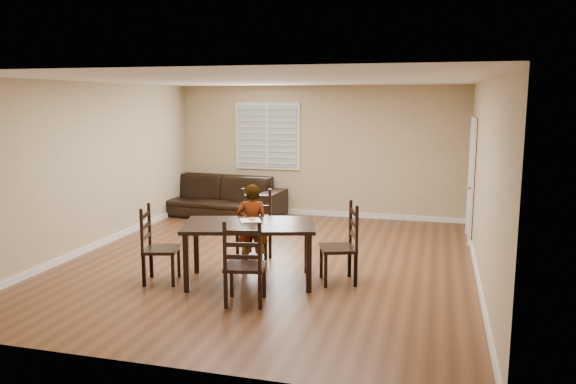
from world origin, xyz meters
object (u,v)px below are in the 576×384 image
object	(u,v)px
chair_left	(152,248)
chair_right	(348,246)
dining_table	(249,230)
chair_far	(243,268)
sofa	(216,196)
chair_near	(256,228)
donut	(252,219)
child	(252,226)

from	to	relation	value
chair_left	chair_right	bearing A→B (deg)	-89.93
dining_table	chair_far	world-z (taller)	chair_far
chair_far	sofa	distance (m)	5.32
chair_near	chair_left	distance (m)	1.72
chair_right	donut	size ratio (longest dim) A/B	10.74
dining_table	chair_far	xyz separation A→B (m)	(0.23, -0.88, -0.24)
chair_right	donut	world-z (taller)	chair_right
child	sofa	bearing A→B (deg)	-69.96
chair_near	dining_table	bearing A→B (deg)	-83.00
donut	chair_right	bearing A→B (deg)	7.02
child	sofa	distance (m)	3.84
chair_right	sofa	xyz separation A→B (m)	(-3.35, 3.56, -0.08)
chair_far	child	distance (m)	1.54
chair_left	donut	size ratio (longest dim) A/B	10.37
chair_near	sofa	size ratio (longest dim) A/B	0.38
chair_far	donut	xyz separation A→B (m)	(-0.26, 1.07, 0.35)
chair_far	chair_right	bearing A→B (deg)	-140.32
chair_left	chair_right	xyz separation A→B (m)	(2.52, 0.69, 0.02)
donut	sofa	distance (m)	4.27
chair_near	donut	bearing A→B (deg)	-81.84
chair_near	chair_right	xyz separation A→B (m)	(1.53, -0.71, -0.00)
chair_left	child	xyz separation A→B (m)	(1.10, 0.94, 0.15)
dining_table	chair_left	size ratio (longest dim) A/B	1.83
chair_left	chair_right	world-z (taller)	chair_right
dining_table	chair_right	size ratio (longest dim) A/B	1.77
chair_near	chair_left	xyz separation A→B (m)	(-0.99, -1.40, -0.02)
chair_near	child	xyz separation A→B (m)	(0.11, -0.46, 0.13)
chair_near	chair_left	world-z (taller)	chair_near
chair_near	chair_right	world-z (taller)	chair_near
dining_table	chair_right	bearing A→B (deg)	0.46
chair_far	child	bearing A→B (deg)	-85.57
chair_right	donut	distance (m)	1.34
chair_left	donut	world-z (taller)	chair_left
chair_near	donut	size ratio (longest dim) A/B	10.77
chair_near	child	world-z (taller)	child
donut	sofa	size ratio (longest dim) A/B	0.04
sofa	chair_left	bearing A→B (deg)	-73.36
chair_near	chair_far	world-z (taller)	chair_near
chair_far	sofa	bearing A→B (deg)	-74.47
dining_table	donut	size ratio (longest dim) A/B	18.99
chair_far	dining_table	bearing A→B (deg)	-85.84
chair_far	child	size ratio (longest dim) A/B	0.84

